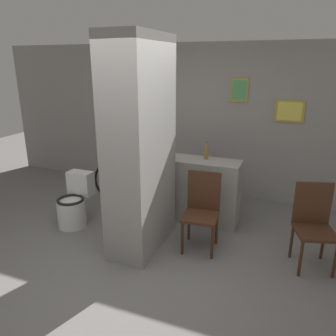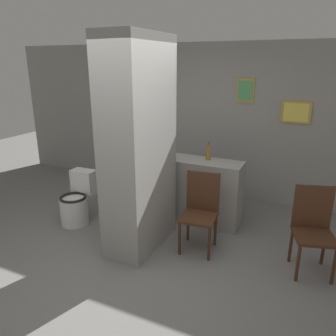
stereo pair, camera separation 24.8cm
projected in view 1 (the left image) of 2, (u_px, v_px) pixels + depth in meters
ground_plane at (131, 267)px, 3.83m from camera, size 14.00×14.00×0.00m
wall_back at (198, 120)px, 5.75m from camera, size 8.00×0.09×2.60m
pillar_center at (140, 148)px, 3.93m from camera, size 0.54×1.07×2.60m
counter_shelf at (192, 189)px, 4.88m from camera, size 1.40×0.44×0.95m
toilet at (74, 204)px, 4.76m from camera, size 0.41×0.57×0.75m
chair_near_pillar at (202, 208)px, 4.12m from camera, size 0.46×0.46×0.98m
chair_by_doorway at (314, 222)px, 3.75m from camera, size 0.53×0.53×0.98m
bicycle at (140, 186)px, 5.31m from camera, size 1.74×0.42×0.77m
bottle_tall at (206, 153)px, 4.69m from camera, size 0.06×0.06×0.27m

